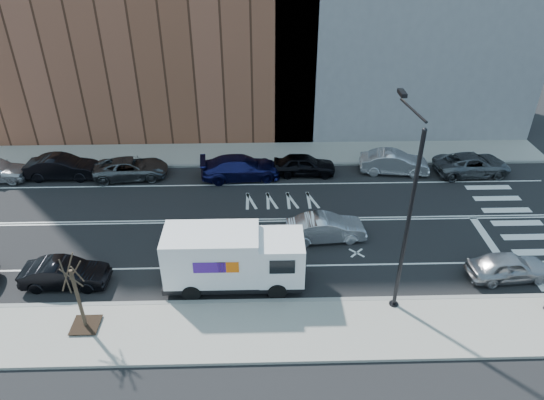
{
  "coord_description": "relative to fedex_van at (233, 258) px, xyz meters",
  "views": [
    {
      "loc": [
        0.85,
        -23.98,
        16.22
      ],
      "look_at": [
        1.5,
        0.03,
        1.4
      ],
      "focal_mm": 32.0,
      "sensor_mm": 36.0,
      "label": 1
    }
  ],
  "objects": [
    {
      "name": "streetlight",
      "position": [
        7.55,
        -1.31,
        3.45
      ],
      "size": [
        0.44,
        4.02,
        9.34
      ],
      "color": "black",
      "rests_on": "ground"
    },
    {
      "name": "street_tree",
      "position": [
        -6.45,
        -2.8,
        -0.18
      ],
      "size": [
        1.2,
        1.2,
        3.75
      ],
      "color": "black",
      "rests_on": "ground"
    },
    {
      "name": "curb_far",
      "position": [
        0.55,
        12.6,
        -1.54
      ],
      "size": [
        44.0,
        0.25,
        0.17
      ],
      "primitive_type": "cube",
      "color": "gray",
      "rests_on": "ground"
    },
    {
      "name": "near_parked_rear_a",
      "position": [
        -8.26,
        0.17,
        -0.94
      ],
      "size": [
        4.2,
        1.53,
        1.38
      ],
      "primitive_type": "imported",
      "rotation": [
        0.0,
        0.0,
        1.55
      ],
      "color": "black",
      "rests_on": "ground"
    },
    {
      "name": "fedex_van",
      "position": [
        0.0,
        0.0,
        0.0
      ],
      "size": [
        6.81,
        2.45,
        3.1
      ],
      "rotation": [
        0.0,
        0.0,
        -0.0
      ],
      "color": "black",
      "rests_on": "ground"
    },
    {
      "name": "far_parked_b",
      "position": [
        -12.14,
        11.29,
        -0.84
      ],
      "size": [
        4.79,
        1.71,
        1.57
      ],
      "primitive_type": "imported",
      "rotation": [
        0.0,
        0.0,
        1.56
      ],
      "color": "black",
      "rests_on": "ground"
    },
    {
      "name": "far_parked_d",
      "position": [
        0.06,
        10.91,
        -0.84
      ],
      "size": [
        5.62,
        2.73,
        1.58
      ],
      "primitive_type": "imported",
      "rotation": [
        0.0,
        0.0,
        1.67
      ],
      "color": "#16184E",
      "rests_on": "ground"
    },
    {
      "name": "near_parked_front",
      "position": [
        13.71,
        0.11,
        -0.93
      ],
      "size": [
        4.2,
        1.96,
        1.39
      ],
      "primitive_type": "imported",
      "rotation": [
        0.0,
        0.0,
        1.65
      ],
      "color": "#A8A7AC",
      "rests_on": "ground"
    },
    {
      "name": "far_parked_c",
      "position": [
        -7.45,
        11.17,
        -0.94
      ],
      "size": [
        5.17,
        2.78,
        1.38
      ],
      "primitive_type": "imported",
      "rotation": [
        0.0,
        0.0,
        1.67
      ],
      "color": "#4B4F53",
      "rests_on": "ground"
    },
    {
      "name": "sidewalk_far",
      "position": [
        0.55,
        14.4,
        -1.55
      ],
      "size": [
        44.0,
        3.6,
        0.15
      ],
      "primitive_type": "cube",
      "color": "gray",
      "rests_on": "ground"
    },
    {
      "name": "far_parked_f",
      "position": [
        10.7,
        11.38,
        -0.86
      ],
      "size": [
        4.85,
        2.17,
        1.55
      ],
      "primitive_type": "imported",
      "rotation": [
        0.0,
        0.0,
        1.45
      ],
      "color": "#B8B8BE",
      "rests_on": "ground"
    },
    {
      "name": "driving_sedan",
      "position": [
        5.0,
        3.66,
        -0.9
      ],
      "size": [
        4.51,
        1.9,
        1.45
      ],
      "primitive_type": "imported",
      "rotation": [
        0.0,
        0.0,
        1.66
      ],
      "color": "silver",
      "rests_on": "ground"
    },
    {
      "name": "road_markings",
      "position": [
        0.55,
        5.6,
        -1.62
      ],
      "size": [
        40.0,
        8.6,
        0.01
      ],
      "primitive_type": null,
      "color": "white",
      "rests_on": "ground"
    },
    {
      "name": "curb_near",
      "position": [
        0.55,
        -1.4,
        -1.54
      ],
      "size": [
        44.0,
        0.25,
        0.17
      ],
      "primitive_type": "cube",
      "color": "gray",
      "rests_on": "ground"
    },
    {
      "name": "ground",
      "position": [
        0.55,
        5.6,
        -1.63
      ],
      "size": [
        120.0,
        120.0,
        0.0
      ],
      "primitive_type": "plane",
      "color": "black",
      "rests_on": "ground"
    },
    {
      "name": "far_parked_g",
      "position": [
        16.09,
        11.06,
        -0.91
      ],
      "size": [
        5.34,
        2.72,
        1.44
      ],
      "primitive_type": "imported",
      "rotation": [
        0.0,
        0.0,
        1.63
      ],
      "color": "#505358",
      "rests_on": "ground"
    },
    {
      "name": "sidewalk_near",
      "position": [
        0.55,
        -3.2,
        -1.55
      ],
      "size": [
        44.0,
        3.6,
        0.15
      ],
      "primitive_type": "cube",
      "color": "gray",
      "rests_on": "ground"
    },
    {
      "name": "far_parked_e",
      "position": [
        4.43,
        11.31,
        -0.9
      ],
      "size": [
        4.34,
        1.87,
        1.46
      ],
      "primitive_type": "imported",
      "rotation": [
        0.0,
        0.0,
        1.54
      ],
      "color": "black",
      "rests_on": "ground"
    },
    {
      "name": "crosswalk",
      "position": [
        16.55,
        5.6,
        -1.62
      ],
      "size": [
        3.0,
        14.0,
        0.01
      ],
      "primitive_type": null,
      "color": "white",
      "rests_on": "ground"
    }
  ]
}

